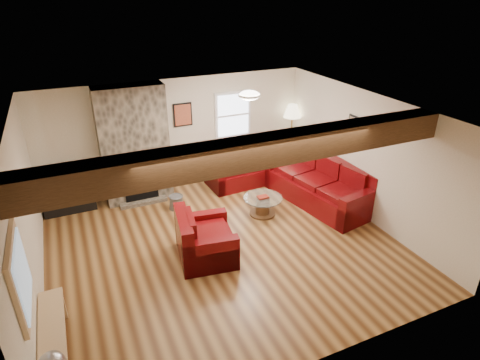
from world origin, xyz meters
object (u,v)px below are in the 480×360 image
object	(u,v)px
armchair_red	(206,236)
television	(65,179)
sofa_three	(319,182)
floor_lamp	(292,115)
coffee_table	(263,206)
tv_cabinet	(69,199)
loveseat	(240,168)

from	to	relation	value
armchair_red	television	bearing A→B (deg)	46.39
sofa_three	floor_lamp	xyz separation A→B (m)	(0.32, 1.73, 0.97)
coffee_table	television	world-z (taller)	television
armchair_red	floor_lamp	bearing A→B (deg)	-42.05
sofa_three	tv_cabinet	xyz separation A→B (m)	(-4.93, 1.80, -0.22)
coffee_table	loveseat	bearing A→B (deg)	84.10
television	loveseat	bearing A→B (deg)	-4.57
armchair_red	floor_lamp	world-z (taller)	floor_lamp
sofa_three	loveseat	world-z (taller)	sofa_three
loveseat	armchair_red	distance (m)	2.92
loveseat	coffee_table	size ratio (longest dim) A/B	1.87
tv_cabinet	television	size ratio (longest dim) A/B	1.32
armchair_red	television	size ratio (longest dim) A/B	1.38
loveseat	armchair_red	world-z (taller)	armchair_red
television	armchair_red	bearing A→B (deg)	-52.42
loveseat	coffee_table	world-z (taller)	loveseat
floor_lamp	loveseat	bearing A→B (deg)	-171.35
loveseat	coffee_table	bearing A→B (deg)	-99.11
sofa_three	loveseat	distance (m)	1.91
sofa_three	coffee_table	size ratio (longest dim) A/B	3.08
television	floor_lamp	bearing A→B (deg)	-0.79
armchair_red	coffee_table	bearing A→B (deg)	-51.55
armchair_red	loveseat	bearing A→B (deg)	-26.79
loveseat	floor_lamp	size ratio (longest dim) A/B	0.88
tv_cabinet	television	distance (m)	0.47
tv_cabinet	loveseat	bearing A→B (deg)	-4.57
loveseat	television	distance (m)	3.78
loveseat	television	world-z (taller)	television
sofa_three	armchair_red	xyz separation A→B (m)	(-2.87, -0.87, -0.05)
sofa_three	coffee_table	world-z (taller)	sofa_three
coffee_table	sofa_three	bearing A→B (deg)	-0.39
coffee_table	television	distance (m)	4.06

